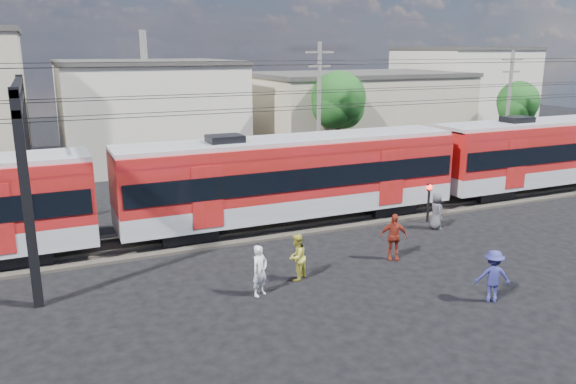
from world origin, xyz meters
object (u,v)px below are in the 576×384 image
object	(u,v)px
pedestrian_a	(260,271)
pedestrian_c	(493,276)
commuter_train	(296,175)
car_silver	(544,158)
crossing_signal	(429,196)

from	to	relation	value
pedestrian_a	pedestrian_c	size ratio (longest dim) A/B	0.99
commuter_train	pedestrian_a	world-z (taller)	commuter_train
commuter_train	car_silver	xyz separation A→B (m)	(21.47, 4.96, -1.71)
pedestrian_c	car_silver	distance (m)	24.40
commuter_train	crossing_signal	xyz separation A→B (m)	(5.93, -2.22, -1.09)
commuter_train	pedestrian_a	bearing A→B (deg)	-123.71
car_silver	commuter_train	bearing A→B (deg)	112.52
commuter_train	pedestrian_c	xyz separation A→B (m)	(2.34, -10.20, -1.52)
pedestrian_a	pedestrian_c	world-z (taller)	pedestrian_c
crossing_signal	commuter_train	bearing A→B (deg)	159.50
pedestrian_a	car_silver	bearing A→B (deg)	-1.32
pedestrian_a	crossing_signal	distance (m)	11.27
car_silver	crossing_signal	xyz separation A→B (m)	(-15.54, -7.17, 0.62)
pedestrian_a	commuter_train	bearing A→B (deg)	30.85
commuter_train	pedestrian_c	bearing A→B (deg)	-77.06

